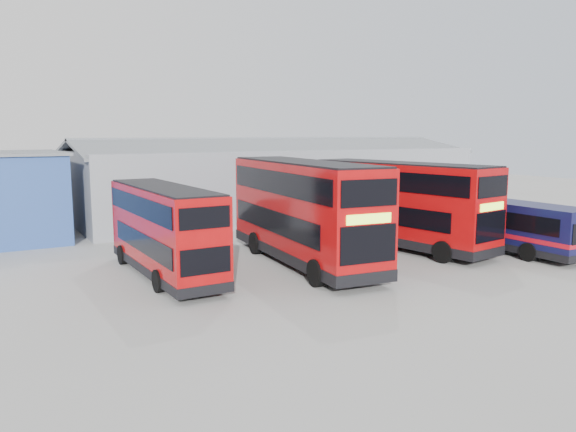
{
  "coord_description": "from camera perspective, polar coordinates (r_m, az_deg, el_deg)",
  "views": [
    {
      "loc": [
        -13.13,
        -18.37,
        6.16
      ],
      "look_at": [
        0.77,
        5.51,
        2.1
      ],
      "focal_mm": 35.0,
      "sensor_mm": 36.0,
      "label": 1
    }
  ],
  "objects": [
    {
      "name": "ground_plane",
      "position": [
        23.4,
        5.2,
        -6.94
      ],
      "size": [
        120.0,
        120.0,
        0.0
      ],
      "primitive_type": "plane",
      "color": "gray",
      "rests_on": "ground"
    },
    {
      "name": "double_decker_left",
      "position": [
        24.81,
        -12.44,
        -1.58
      ],
      "size": [
        2.43,
        9.35,
        3.94
      ],
      "rotation": [
        0.0,
        0.0,
        3.15
      ],
      "color": "#A3090B",
      "rests_on": "ground"
    },
    {
      "name": "single_decker_blue",
      "position": [
        32.06,
        20.59,
        -0.87
      ],
      "size": [
        2.47,
        9.83,
        2.65
      ],
      "rotation": [
        0.0,
        0.0,
        3.13
      ],
      "color": "#0C1135",
      "rests_on": "ground"
    },
    {
      "name": "double_decker_right",
      "position": [
        30.96,
        11.36,
        1.05
      ],
      "size": [
        4.14,
        11.22,
        4.65
      ],
      "rotation": [
        0.0,
        0.0,
        0.14
      ],
      "color": "#A3090B",
      "rests_on": "ground"
    },
    {
      "name": "maintenance_shed",
      "position": [
        43.95,
        -1.36,
        3.71
      ],
      "size": [
        30.5,
        12.0,
        5.89
      ],
      "color": "gray",
      "rests_on": "ground"
    },
    {
      "name": "double_decker_centre",
      "position": [
        26.59,
        1.54,
        0.3
      ],
      "size": [
        3.98,
        11.79,
        4.9
      ],
      "rotation": [
        0.0,
        0.0,
        -0.1
      ],
      "color": "#A3090B",
      "rests_on": "ground"
    }
  ]
}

